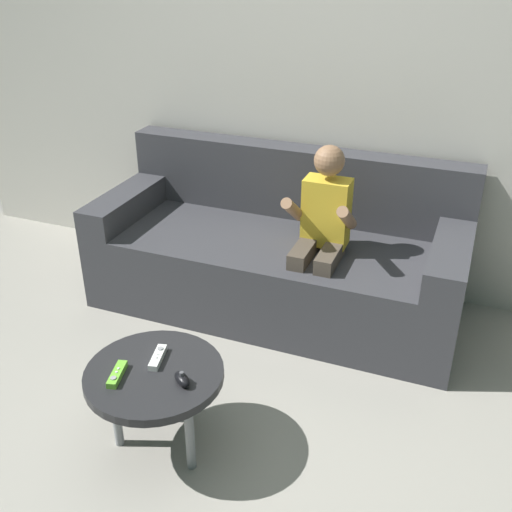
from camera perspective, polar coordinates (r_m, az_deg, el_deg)
The scene contains 7 objects.
wall_back at distance 3.28m, azimuth 7.80°, elevation 17.71°, with size 4.93×0.05×2.50m, color beige.
couch at distance 3.27m, azimuth 2.21°, elevation 0.03°, with size 1.94×0.80×0.82m.
person_seated_on_couch at distance 2.93m, azimuth 6.15°, elevation 2.23°, with size 0.32×0.39×0.96m.
coffee_table at distance 2.35m, azimuth -9.55°, elevation -11.42°, with size 0.53×0.53×0.38m.
game_remote_white_near_edge at distance 2.37m, azimuth -9.30°, elevation -9.46°, with size 0.07×0.14×0.03m.
nunchuk_black at distance 2.24m, azimuth -7.03°, elevation -11.52°, with size 0.10×0.09×0.05m.
game_remote_lime_far_corner at distance 2.31m, azimuth -13.04°, elevation -10.88°, with size 0.07×0.14×0.03m.
Camera 1 is at (0.78, -1.23, 1.81)m, focal length 42.18 mm.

